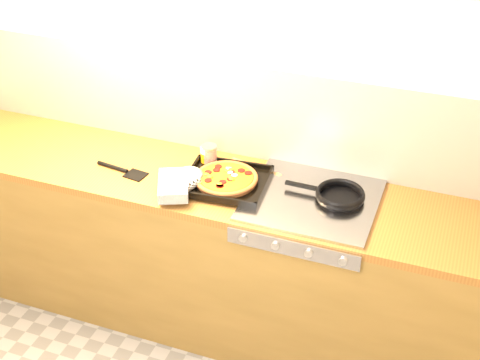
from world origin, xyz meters
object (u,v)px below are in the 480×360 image
at_px(pizza_on_tray, 212,180).
at_px(tomato_can, 209,156).
at_px(juice_glass, 207,157).
at_px(frying_pan, 339,195).

relative_size(pizza_on_tray, tomato_can, 4.57).
bearing_deg(juice_glass, frying_pan, -6.53).
xyz_separation_m(pizza_on_tray, tomato_can, (-0.09, 0.18, 0.01)).
bearing_deg(pizza_on_tray, frying_pan, 9.23).
bearing_deg(juice_glass, pizza_on_tray, -60.48).
height_order(frying_pan, juice_glass, juice_glass).
relative_size(pizza_on_tray, frying_pan, 1.36).
bearing_deg(frying_pan, tomato_can, 172.77).
relative_size(tomato_can, juice_glass, 1.07).
distance_m(frying_pan, tomato_can, 0.69).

